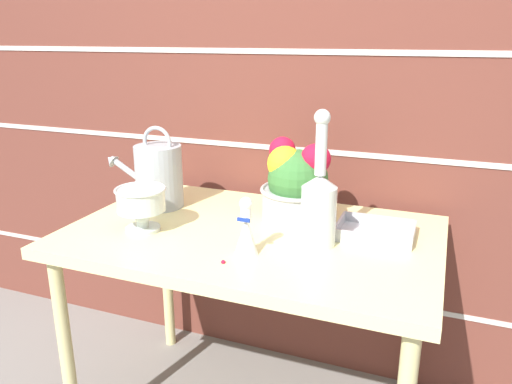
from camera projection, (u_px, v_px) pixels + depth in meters
brick_wall at (297, 100)px, 1.89m from camera, size 3.60×0.08×2.20m
patio_table at (252, 252)px, 1.61m from camera, size 1.17×0.74×0.74m
watering_can at (158, 175)px, 1.79m from camera, size 0.31×0.17×0.29m
crystal_pedestal_bowl at (141, 202)px, 1.57m from camera, size 0.16×0.16×0.14m
flower_planter at (297, 184)px, 1.66m from camera, size 0.25×0.25×0.27m
glass_decanter at (319, 203)px, 1.45m from camera, size 0.10×0.10×0.40m
figurine_vase at (246, 231)px, 1.40m from camera, size 0.07×0.07×0.17m
wire_tray at (375, 233)px, 1.54m from camera, size 0.23×0.18×0.04m
fallen_petal at (223, 262)px, 1.36m from camera, size 0.01×0.01×0.01m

